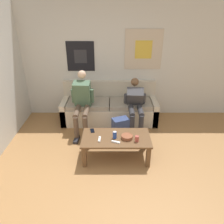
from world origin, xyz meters
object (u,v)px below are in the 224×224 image
couch (109,108)px  person_seated_teen (135,104)px  drink_can_blue (114,135)px  coffee_table (116,140)px  pillar_candle (137,139)px  game_controller_near_left (116,142)px  cell_phone (92,131)px  backpack (120,129)px  game_controller_near_right (99,139)px  person_seated_adult (82,101)px  ceramic_bowl (127,137)px

couch → person_seated_teen: person_seated_teen is taller
person_seated_teen → drink_can_blue: 1.13m
coffee_table → person_seated_teen: bearing=67.5°
couch → pillar_candle: bearing=-72.9°
drink_can_blue → coffee_table: bearing=49.0°
game_controller_near_left → cell_phone: (-0.41, 0.36, -0.01)m
backpack → game_controller_near_right: bearing=-117.9°
person_seated_adult → game_controller_near_left: (0.68, -1.14, -0.23)m
backpack → cell_phone: (-0.52, -0.43, 0.22)m
game_controller_near_right → backpack: bearing=62.1°
backpack → pillar_candle: pillar_candle is taller
couch → drink_can_blue: size_ratio=17.04×
person_seated_adult → drink_can_blue: person_seated_adult is taller
person_seated_teen → pillar_candle: person_seated_teen is taller
couch → game_controller_near_right: (-0.15, -1.47, 0.14)m
couch → person_seated_adult: bearing=-143.5°
person_seated_teen → cell_phone: 1.17m
person_seated_adult → person_seated_teen: person_seated_adult is taller
backpack → drink_can_blue: (-0.13, -0.66, 0.28)m
backpack → game_controller_near_left: 0.83m
person_seated_teen → drink_can_blue: bearing=-113.1°
drink_can_blue → pillar_candle: bearing=-15.3°
couch → person_seated_teen: (0.54, -0.38, 0.28)m
person_seated_teen → ceramic_bowl: size_ratio=5.26×
couch → person_seated_teen: bearing=-34.9°
pillar_candle → cell_phone: size_ratio=0.76×
person_seated_adult → game_controller_near_left: person_seated_adult is taller
coffee_table → pillar_candle: size_ratio=10.35×
couch → backpack: size_ratio=5.03×
coffee_table → person_seated_teen: 1.11m
coffee_table → backpack: 0.66m
coffee_table → ceramic_bowl: 0.21m
cell_phone → person_seated_teen: bearing=44.0°
person_seated_teen → drink_can_blue: (-0.44, -1.03, -0.09)m
coffee_table → person_seated_adult: size_ratio=0.94×
person_seated_adult → drink_can_blue: bearing=-56.7°
cell_phone → game_controller_near_right: bearing=-63.1°
person_seated_teen → backpack: bearing=-130.1°
pillar_candle → game_controller_near_right: (-0.61, 0.04, -0.04)m
coffee_table → ceramic_bowl: (0.18, -0.04, 0.10)m
ceramic_bowl → couch: bearing=102.3°
couch → drink_can_blue: couch is taller
person_seated_teen → ceramic_bowl: (-0.23, -1.04, -0.12)m
person_seated_adult → ceramic_bowl: person_seated_adult is taller
couch → cell_phone: 1.23m
person_seated_teen → drink_can_blue: size_ratio=8.31×
coffee_table → backpack: backpack is taller
backpack → game_controller_near_left: size_ratio=2.88×
game_controller_near_right → cell_phone: (-0.14, 0.28, -0.01)m
person_seated_teen → game_controller_near_left: 1.25m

